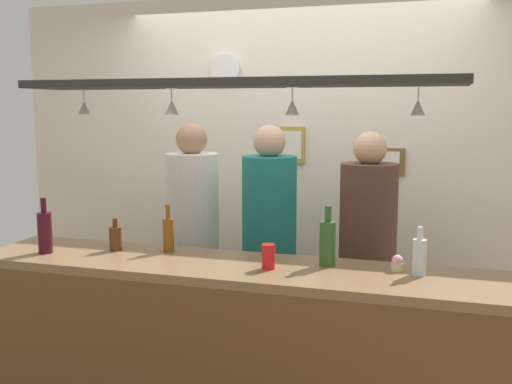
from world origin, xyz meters
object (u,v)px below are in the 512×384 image
at_px(bottle_wine_dark_red, 45,231).
at_px(bottle_soda_clear, 419,256).
at_px(person_left_white_patterned_shirt, 193,228).
at_px(person_middle_teal_shirt, 269,233).
at_px(bottle_beer_amber_tall, 168,233).
at_px(bottle_champagne_green, 328,242).
at_px(wall_clock, 225,69).
at_px(person_right_brown_shirt, 368,243).
at_px(picture_frame_lower_pair, 383,161).
at_px(picture_frame_crest, 292,145).
at_px(drink_can, 268,257).
at_px(cupcake, 397,264).
at_px(bottle_beer_brown_stubby, 115,238).

bearing_deg(bottle_wine_dark_red, bottle_soda_clear, 4.20).
distance_m(person_left_white_patterned_shirt, person_middle_teal_shirt, 0.52).
bearing_deg(bottle_beer_amber_tall, bottle_champagne_green, -2.04).
relative_size(person_middle_teal_shirt, wall_clock, 7.74).
height_order(person_middle_teal_shirt, bottle_wine_dark_red, person_middle_teal_shirt).
xyz_separation_m(bottle_beer_amber_tall, bottle_champagne_green, (0.88, -0.03, 0.02)).
xyz_separation_m(person_right_brown_shirt, picture_frame_lower_pair, (0.02, 0.63, 0.44)).
xyz_separation_m(bottle_beer_amber_tall, picture_frame_crest, (0.38, 1.26, 0.41)).
distance_m(person_middle_teal_shirt, bottle_soda_clear, 1.17).
xyz_separation_m(bottle_beer_amber_tall, drink_can, (0.61, -0.18, -0.04)).
distance_m(bottle_beer_amber_tall, bottle_soda_clear, 1.32).
bearing_deg(person_middle_teal_shirt, bottle_beer_amber_tall, -121.97).
xyz_separation_m(drink_can, cupcake, (0.60, 0.15, -0.03)).
xyz_separation_m(person_right_brown_shirt, bottle_beer_amber_tall, (-1.00, -0.63, 0.13)).
xyz_separation_m(person_middle_teal_shirt, bottle_champagne_green, (0.48, -0.66, 0.12)).
height_order(bottle_beer_amber_tall, picture_frame_lower_pair, picture_frame_lower_pair).
bearing_deg(person_middle_teal_shirt, picture_frame_crest, 90.71).
height_order(bottle_beer_amber_tall, cupcake, bottle_beer_amber_tall).
bearing_deg(wall_clock, person_middle_teal_shirt, -50.50).
distance_m(bottle_beer_amber_tall, bottle_beer_brown_stubby, 0.30).
distance_m(person_right_brown_shirt, bottle_soda_clear, 0.78).
xyz_separation_m(person_right_brown_shirt, bottle_champagne_green, (-0.13, -0.66, 0.14)).
relative_size(bottle_soda_clear, bottle_wine_dark_red, 0.77).
xyz_separation_m(bottle_wine_dark_red, bottle_champagne_green, (1.50, 0.19, 0.00)).
height_order(person_right_brown_shirt, bottle_beer_brown_stubby, person_right_brown_shirt).
xyz_separation_m(bottle_beer_amber_tall, cupcake, (1.22, -0.03, -0.06)).
bearing_deg(drink_can, bottle_beer_brown_stubby, 172.70).
distance_m(bottle_beer_amber_tall, picture_frame_crest, 1.38).
distance_m(person_left_white_patterned_shirt, bottle_wine_dark_red, 0.99).
bearing_deg(person_left_white_patterned_shirt, bottle_wine_dark_red, -120.37).
height_order(bottle_beer_amber_tall, bottle_champagne_green, bottle_champagne_green).
xyz_separation_m(bottle_beer_brown_stubby, bottle_wine_dark_red, (-0.33, -0.16, 0.05)).
xyz_separation_m(bottle_wine_dark_red, cupcake, (1.84, 0.19, -0.08)).
relative_size(person_left_white_patterned_shirt, picture_frame_crest, 6.57).
bearing_deg(bottle_beer_brown_stubby, picture_frame_crest, 63.07).
xyz_separation_m(person_right_brown_shirt, bottle_soda_clear, (0.31, -0.71, 0.12)).
height_order(person_left_white_patterned_shirt, drink_can, person_left_white_patterned_shirt).
xyz_separation_m(person_right_brown_shirt, drink_can, (-0.39, -0.81, 0.09)).
bearing_deg(bottle_champagne_green, bottle_soda_clear, -6.23).
distance_m(person_right_brown_shirt, bottle_beer_brown_stubby, 1.47).
bearing_deg(bottle_wine_dark_red, person_left_white_patterned_shirt, 59.63).
relative_size(bottle_wine_dark_red, bottle_champagne_green, 1.00).
height_order(person_left_white_patterned_shirt, cupcake, person_left_white_patterned_shirt).
bearing_deg(bottle_champagne_green, bottle_wine_dark_red, -172.76).
bearing_deg(wall_clock, cupcake, -43.86).
relative_size(person_left_white_patterned_shirt, bottle_champagne_green, 5.70).
bearing_deg(person_right_brown_shirt, bottle_champagne_green, -100.79).
xyz_separation_m(bottle_champagne_green, drink_can, (-0.26, -0.15, -0.06)).
xyz_separation_m(person_middle_teal_shirt, bottle_beer_brown_stubby, (-0.68, -0.69, 0.07)).
height_order(bottle_soda_clear, drink_can, bottle_soda_clear).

